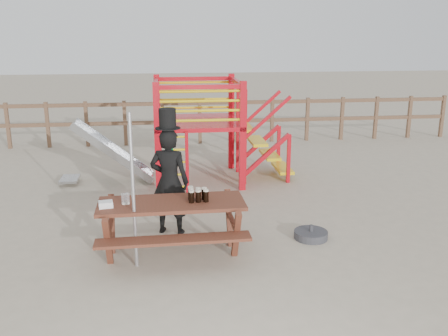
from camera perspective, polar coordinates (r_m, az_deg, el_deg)
ground at (r=7.04m, az=-2.45°, el=-9.78°), size 60.00×60.00×0.00m
back_fence at (r=13.55m, az=-4.90°, el=5.82°), size 15.09×0.09×1.20m
playground_fort at (r=10.14m, az=-3.47°, el=4.49°), size 4.71×1.84×2.10m
picnic_table at (r=6.88m, az=-5.96°, el=-6.09°), size 1.99×1.39×0.76m
man_with_hat at (r=7.49m, az=-6.27°, el=-1.25°), size 0.68×0.55×1.92m
metal_pole at (r=6.42m, az=-10.34°, el=-2.76°), size 0.04×0.04×2.04m
parasol_base at (r=7.61m, az=9.90°, el=-7.52°), size 0.50×0.50×0.21m
paper_bag at (r=6.72m, az=-13.36°, el=-4.06°), size 0.20×0.17×0.08m
stout_pints at (r=6.78m, az=-3.10°, el=-3.05°), size 0.27×0.26×0.17m
empty_glasses at (r=6.77m, az=-11.19°, el=-3.52°), size 0.11×0.08×0.15m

